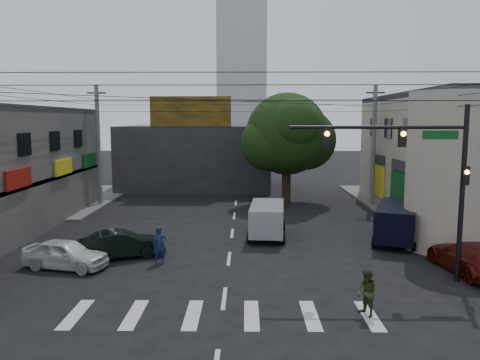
{
  "coord_description": "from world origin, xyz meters",
  "views": [
    {
      "loc": [
        0.8,
        -19.66,
        6.6
      ],
      "look_at": [
        0.5,
        4.0,
        3.54
      ],
      "focal_mm": 35.0,
      "sensor_mm": 36.0,
      "label": 1
    }
  ],
  "objects_px": {
    "pedestrian_olive": "(367,293)",
    "dark_sedan": "(121,244)",
    "street_tree": "(287,134)",
    "white_compact": "(65,254)",
    "utility_pole_far_left": "(98,146)",
    "silver_minivan": "(267,221)",
    "maroon_sedan": "(470,257)",
    "utility_pole_far_right": "(373,146)",
    "traffic_gantry": "(422,164)",
    "navy_van": "(397,223)",
    "traffic_officer": "(160,245)"
  },
  "relations": [
    {
      "from": "utility_pole_far_left",
      "to": "dark_sedan",
      "type": "xyz_separation_m",
      "value": [
        5.33,
        -13.89,
        -3.94
      ]
    },
    {
      "from": "white_compact",
      "to": "maroon_sedan",
      "type": "xyz_separation_m",
      "value": [
        17.75,
        -0.42,
        0.04
      ]
    },
    {
      "from": "utility_pole_far_right",
      "to": "maroon_sedan",
      "type": "relative_size",
      "value": 1.85
    },
    {
      "from": "traffic_gantry",
      "to": "silver_minivan",
      "type": "relative_size",
      "value": 1.61
    },
    {
      "from": "utility_pole_far_left",
      "to": "white_compact",
      "type": "distance_m",
      "value": 16.35
    },
    {
      "from": "traffic_gantry",
      "to": "utility_pole_far_left",
      "type": "bearing_deg",
      "value": 137.14
    },
    {
      "from": "dark_sedan",
      "to": "silver_minivan",
      "type": "height_order",
      "value": "silver_minivan"
    },
    {
      "from": "pedestrian_olive",
      "to": "maroon_sedan",
      "type": "bearing_deg",
      "value": 102.21
    },
    {
      "from": "utility_pole_far_right",
      "to": "pedestrian_olive",
      "type": "distance_m",
      "value": 21.59
    },
    {
      "from": "silver_minivan",
      "to": "pedestrian_olive",
      "type": "xyz_separation_m",
      "value": [
        2.89,
        -10.71,
        -0.13
      ]
    },
    {
      "from": "maroon_sedan",
      "to": "silver_minivan",
      "type": "bearing_deg",
      "value": -42.44
    },
    {
      "from": "utility_pole_far_left",
      "to": "dark_sedan",
      "type": "relative_size",
      "value": 2.17
    },
    {
      "from": "navy_van",
      "to": "pedestrian_olive",
      "type": "distance_m",
      "value": 10.59
    },
    {
      "from": "street_tree",
      "to": "utility_pole_far_right",
      "type": "relative_size",
      "value": 0.95
    },
    {
      "from": "street_tree",
      "to": "pedestrian_olive",
      "type": "relative_size",
      "value": 5.38
    },
    {
      "from": "white_compact",
      "to": "traffic_officer",
      "type": "height_order",
      "value": "traffic_officer"
    },
    {
      "from": "street_tree",
      "to": "white_compact",
      "type": "relative_size",
      "value": 2.12
    },
    {
      "from": "navy_van",
      "to": "traffic_officer",
      "type": "distance_m",
      "value": 12.81
    },
    {
      "from": "utility_pole_far_left",
      "to": "silver_minivan",
      "type": "height_order",
      "value": "utility_pole_far_left"
    },
    {
      "from": "navy_van",
      "to": "pedestrian_olive",
      "type": "relative_size",
      "value": 3.37
    },
    {
      "from": "dark_sedan",
      "to": "traffic_officer",
      "type": "bearing_deg",
      "value": -135.56
    },
    {
      "from": "maroon_sedan",
      "to": "traffic_officer",
      "type": "bearing_deg",
      "value": -11.35
    },
    {
      "from": "street_tree",
      "to": "traffic_officer",
      "type": "xyz_separation_m",
      "value": [
        -7.16,
        -15.79,
        -4.61
      ]
    },
    {
      "from": "traffic_officer",
      "to": "utility_pole_far_left",
      "type": "bearing_deg",
      "value": 96.74
    },
    {
      "from": "street_tree",
      "to": "utility_pole_far_left",
      "type": "relative_size",
      "value": 0.95
    },
    {
      "from": "street_tree",
      "to": "maroon_sedan",
      "type": "relative_size",
      "value": 1.75
    },
    {
      "from": "traffic_officer",
      "to": "dark_sedan",
      "type": "bearing_deg",
      "value": 136.24
    },
    {
      "from": "white_compact",
      "to": "street_tree",
      "type": "bearing_deg",
      "value": -20.64
    },
    {
      "from": "maroon_sedan",
      "to": "navy_van",
      "type": "distance_m",
      "value": 5.44
    },
    {
      "from": "street_tree",
      "to": "pedestrian_olive",
      "type": "xyz_separation_m",
      "value": [
        0.89,
        -21.5,
        -4.67
      ]
    },
    {
      "from": "silver_minivan",
      "to": "maroon_sedan",
      "type": "bearing_deg",
      "value": -121.41
    },
    {
      "from": "utility_pole_far_left",
      "to": "traffic_officer",
      "type": "bearing_deg",
      "value": -63.61
    },
    {
      "from": "navy_van",
      "to": "white_compact",
      "type": "bearing_deg",
      "value": 127.88
    },
    {
      "from": "dark_sedan",
      "to": "navy_van",
      "type": "xyz_separation_m",
      "value": [
        14.17,
        3.15,
        0.36
      ]
    },
    {
      "from": "dark_sedan",
      "to": "navy_van",
      "type": "distance_m",
      "value": 14.52
    },
    {
      "from": "dark_sedan",
      "to": "traffic_officer",
      "type": "xyz_separation_m",
      "value": [
        2.01,
        -0.9,
        0.2
      ]
    },
    {
      "from": "street_tree",
      "to": "traffic_gantry",
      "type": "relative_size",
      "value": 1.21
    },
    {
      "from": "dark_sedan",
      "to": "white_compact",
      "type": "xyz_separation_m",
      "value": [
        -2.08,
        -1.65,
        -0.0
      ]
    },
    {
      "from": "dark_sedan",
      "to": "navy_van",
      "type": "bearing_deg",
      "value": -98.91
    },
    {
      "from": "utility_pole_far_right",
      "to": "maroon_sedan",
      "type": "distance_m",
      "value": 16.43
    },
    {
      "from": "traffic_gantry",
      "to": "utility_pole_far_right",
      "type": "height_order",
      "value": "utility_pole_far_right"
    },
    {
      "from": "traffic_officer",
      "to": "white_compact",
      "type": "bearing_deg",
      "value": 170.67
    },
    {
      "from": "traffic_gantry",
      "to": "maroon_sedan",
      "type": "xyz_separation_m",
      "value": [
        2.68,
        1.05,
        -4.14
      ]
    },
    {
      "from": "traffic_gantry",
      "to": "maroon_sedan",
      "type": "height_order",
      "value": "traffic_gantry"
    },
    {
      "from": "pedestrian_olive",
      "to": "dark_sedan",
      "type": "bearing_deg",
      "value": -150.06
    },
    {
      "from": "traffic_gantry",
      "to": "white_compact",
      "type": "relative_size",
      "value": 1.75
    },
    {
      "from": "street_tree",
      "to": "utility_pole_far_right",
      "type": "distance_m",
      "value": 6.63
    },
    {
      "from": "traffic_gantry",
      "to": "dark_sedan",
      "type": "relative_size",
      "value": 1.7
    },
    {
      "from": "street_tree",
      "to": "dark_sedan",
      "type": "relative_size",
      "value": 2.05
    },
    {
      "from": "traffic_gantry",
      "to": "white_compact",
      "type": "distance_m",
      "value": 15.71
    }
  ]
}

